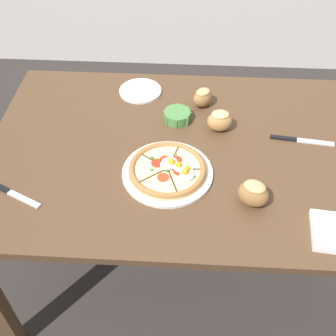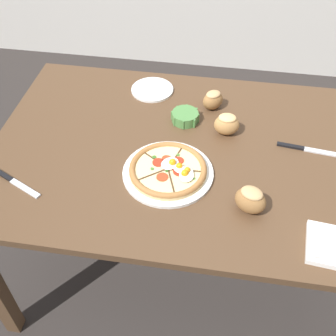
# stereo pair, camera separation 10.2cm
# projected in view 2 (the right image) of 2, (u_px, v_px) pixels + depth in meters

# --- Properties ---
(ground_plane) EXTENTS (12.00, 12.00, 0.00)m
(ground_plane) POSITION_uv_depth(u_px,v_px,m) (184.00, 262.00, 2.11)
(ground_plane) COLOR #2D2826
(dining_table) EXTENTS (1.50, 0.99, 0.76)m
(dining_table) POSITION_uv_depth(u_px,v_px,m) (189.00, 167.00, 1.63)
(dining_table) COLOR #513823
(dining_table) RESTS_ON ground_plane
(pizza) EXTENTS (0.32, 0.32, 0.05)m
(pizza) POSITION_uv_depth(u_px,v_px,m) (168.00, 170.00, 1.47)
(pizza) COLOR white
(pizza) RESTS_ON dining_table
(ramekin_bowl) EXTENTS (0.11, 0.11, 0.04)m
(ramekin_bowl) POSITION_uv_depth(u_px,v_px,m) (185.00, 116.00, 1.68)
(ramekin_bowl) COLOR #4C8442
(ramekin_bowl) RESTS_ON dining_table
(bread_piece_near) EXTENTS (0.10, 0.08, 0.09)m
(bread_piece_near) POSITION_uv_depth(u_px,v_px,m) (227.00, 124.00, 1.61)
(bread_piece_near) COLOR #B27F47
(bread_piece_near) RESTS_ON dining_table
(bread_piece_mid) EXTENTS (0.13, 0.11, 0.09)m
(bread_piece_mid) POSITION_uv_depth(u_px,v_px,m) (251.00, 200.00, 1.34)
(bread_piece_mid) COLOR olive
(bread_piece_mid) RESTS_ON dining_table
(bread_piece_far) EXTENTS (0.11, 0.11, 0.08)m
(bread_piece_far) POSITION_uv_depth(u_px,v_px,m) (213.00, 100.00, 1.72)
(bread_piece_far) COLOR olive
(bread_piece_far) RESTS_ON dining_table
(knife_main) EXTENTS (0.21, 0.11, 0.01)m
(knife_main) POSITION_uv_depth(u_px,v_px,m) (15.00, 182.00, 1.45)
(knife_main) COLOR silver
(knife_main) RESTS_ON dining_table
(knife_spare) EXTENTS (0.24, 0.05, 0.01)m
(knife_spare) POSITION_uv_depth(u_px,v_px,m) (308.00, 150.00, 1.57)
(knife_spare) COLOR silver
(knife_spare) RESTS_ON dining_table
(side_saucer) EXTENTS (0.18, 0.18, 0.01)m
(side_saucer) POSITION_uv_depth(u_px,v_px,m) (152.00, 90.00, 1.83)
(side_saucer) COLOR white
(side_saucer) RESTS_ON dining_table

